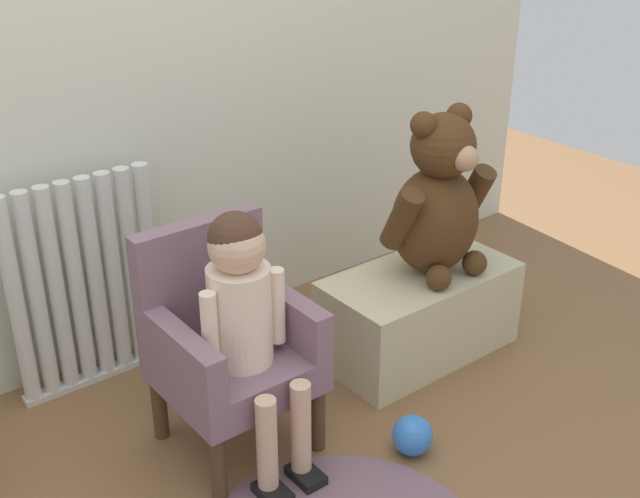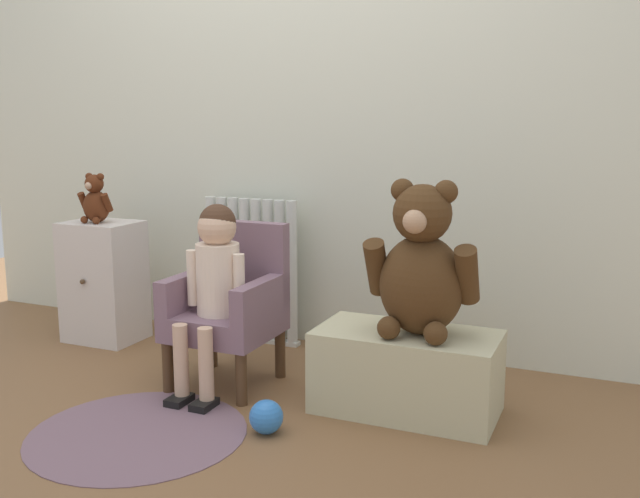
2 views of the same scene
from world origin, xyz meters
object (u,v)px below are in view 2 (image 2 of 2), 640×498
object	(u,v)px
floor_rug	(138,433)
small_teddy_bear	(96,201)
radiator	(251,271)
low_bench	(406,372)
child_armchair	(230,303)
child_figure	(215,271)
small_dresser	(104,281)
toy_ball	(266,417)
large_teddy_bear	(421,267)

from	to	relation	value
floor_rug	small_teddy_bear	bearing A→B (deg)	135.83
radiator	low_bench	xyz separation A→B (m)	(0.93, -0.53, -0.19)
child_armchair	child_figure	bearing A→B (deg)	-90.00
child_figure	floor_rug	xyz separation A→B (m)	(-0.04, -0.46, -0.48)
small_dresser	child_armchair	size ratio (longest dim) A/B	0.90
radiator	small_dresser	xyz separation A→B (m)	(-0.66, -0.27, -0.05)
small_dresser	low_bench	distance (m)	1.62
child_armchair	toy_ball	world-z (taller)	child_armchair
floor_rug	large_teddy_bear	bearing A→B (deg)	33.12
large_teddy_bear	toy_ball	world-z (taller)	large_teddy_bear
child_armchair	large_teddy_bear	size ratio (longest dim) A/B	1.17
child_armchair	floor_rug	size ratio (longest dim) A/B	0.87
large_teddy_bear	floor_rug	xyz separation A→B (m)	(-0.83, -0.54, -0.54)
low_bench	floor_rug	world-z (taller)	low_bench
small_dresser	large_teddy_bear	distance (m)	1.68
radiator	large_teddy_bear	world-z (taller)	large_teddy_bear
child_armchair	low_bench	xyz separation A→B (m)	(0.75, -0.01, -0.18)
radiator	child_figure	world-z (taller)	child_figure
low_bench	floor_rug	bearing A→B (deg)	-144.88
low_bench	toy_ball	xyz separation A→B (m)	(-0.38, -0.37, -0.09)
low_bench	child_figure	bearing A→B (deg)	-172.82
radiator	floor_rug	size ratio (longest dim) A/B	0.93
radiator	floor_rug	xyz separation A→B (m)	(0.15, -1.08, -0.34)
small_dresser	floor_rug	xyz separation A→B (m)	(0.81, -0.81, -0.29)
large_teddy_bear	toy_ball	bearing A→B (deg)	-139.75
small_teddy_bear	toy_ball	xyz separation A→B (m)	(1.21, -0.61, -0.62)
small_teddy_bear	floor_rug	bearing A→B (deg)	-44.17
low_bench	child_armchair	bearing A→B (deg)	179.05
child_figure	small_teddy_bear	world-z (taller)	small_teddy_bear
low_bench	small_teddy_bear	bearing A→B (deg)	171.62
child_figure	large_teddy_bear	xyz separation A→B (m)	(0.80, 0.09, 0.06)
radiator	large_teddy_bear	bearing A→B (deg)	-28.71
large_teddy_bear	small_dresser	bearing A→B (deg)	170.67
child_figure	small_teddy_bear	distance (m)	0.93
small_dresser	child_figure	world-z (taller)	child_figure
child_armchair	large_teddy_bear	distance (m)	0.82
low_bench	small_dresser	bearing A→B (deg)	170.69
large_teddy_bear	floor_rug	bearing A→B (deg)	-146.88
toy_ball	large_teddy_bear	bearing A→B (deg)	40.25
radiator	small_teddy_bear	size ratio (longest dim) A/B	2.96
small_dresser	floor_rug	world-z (taller)	small_dresser
radiator	small_dresser	world-z (taller)	radiator
child_figure	large_teddy_bear	bearing A→B (deg)	6.15
child_armchair	toy_ball	xyz separation A→B (m)	(0.36, -0.39, -0.27)
low_bench	toy_ball	distance (m)	0.54
floor_rug	toy_ball	xyz separation A→B (m)	(0.40, 0.18, 0.06)
small_dresser	child_figure	size ratio (longest dim) A/B	0.78
small_dresser	floor_rug	bearing A→B (deg)	-45.13
radiator	child_figure	distance (m)	0.66
radiator	toy_ball	world-z (taller)	radiator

